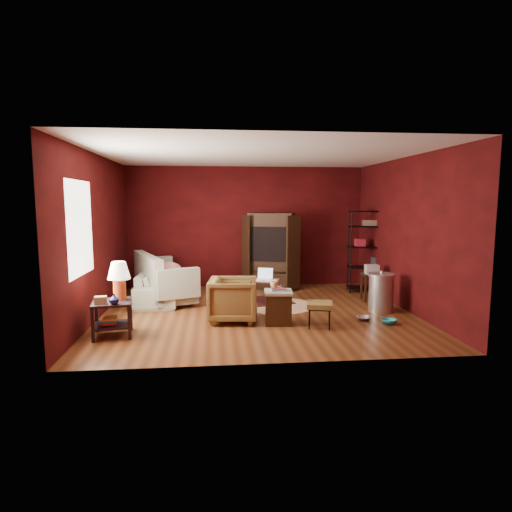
# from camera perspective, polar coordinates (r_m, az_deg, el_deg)

# --- Properties ---
(room) EXTENTS (5.54, 5.04, 2.84)m
(room) POSITION_cam_1_polar(r_m,az_deg,el_deg) (7.57, -0.14, 2.82)
(room) COLOR brown
(room) RESTS_ON ground
(sofa) EXTENTS (0.64, 2.03, 0.79)m
(sofa) POSITION_cam_1_polar(r_m,az_deg,el_deg) (8.95, -12.53, -3.18)
(sofa) COLOR gray
(sofa) RESTS_ON ground
(armchair) EXTENTS (0.81, 0.85, 0.80)m
(armchair) POSITION_cam_1_polar(r_m,az_deg,el_deg) (7.17, -3.03, -5.54)
(armchair) COLOR black
(armchair) RESTS_ON ground
(pet_bowl_steel) EXTENTS (0.26, 0.10, 0.25)m
(pet_bowl_steel) POSITION_cam_1_polar(r_m,az_deg,el_deg) (7.50, 14.19, -7.36)
(pet_bowl_steel) COLOR #B0B3B7
(pet_bowl_steel) RESTS_ON ground
(pet_bowl_turquoise) EXTENTS (0.26, 0.12, 0.25)m
(pet_bowl_turquoise) POSITION_cam_1_polar(r_m,az_deg,el_deg) (7.39, 17.33, -7.70)
(pet_bowl_turquoise) COLOR #2AACC6
(pet_bowl_turquoise) RESTS_ON ground
(vase) EXTENTS (0.18, 0.18, 0.15)m
(vase) POSITION_cam_1_polar(r_m,az_deg,el_deg) (6.47, -18.40, -5.50)
(vase) COLOR #0B0E3B
(vase) RESTS_ON side_table
(mug) EXTENTS (0.15, 0.13, 0.12)m
(mug) POSITION_cam_1_polar(r_m,az_deg,el_deg) (6.93, 2.44, -3.72)
(mug) COLOR tan
(mug) RESTS_ON hamper
(side_table) EXTENTS (0.63, 0.63, 1.10)m
(side_table) POSITION_cam_1_polar(r_m,az_deg,el_deg) (6.71, -18.21, -4.52)
(side_table) COLOR black
(side_table) RESTS_ON ground
(sofa_cushions) EXTENTS (1.48, 2.21, 0.86)m
(sofa_cushions) POSITION_cam_1_polar(r_m,az_deg,el_deg) (8.88, -12.40, -3.07)
(sofa_cushions) COLOR gray
(sofa_cushions) RESTS_ON sofa
(hamper) EXTENTS (0.49, 0.49, 0.63)m
(hamper) POSITION_cam_1_polar(r_m,az_deg,el_deg) (7.05, 2.98, -6.73)
(hamper) COLOR #3C210D
(hamper) RESTS_ON ground
(footstool) EXTENTS (0.48, 0.48, 0.40)m
(footstool) POSITION_cam_1_polar(r_m,az_deg,el_deg) (6.90, 8.49, -6.57)
(footstool) COLOR black
(footstool) RESTS_ON ground
(rug_round) EXTENTS (1.57, 1.57, 0.01)m
(rug_round) POSITION_cam_1_polar(r_m,az_deg,el_deg) (8.28, 2.85, -6.60)
(rug_round) COLOR beige
(rug_round) RESTS_ON ground
(rug_oriental) EXTENTS (1.46, 1.16, 0.01)m
(rug_oriental) POSITION_cam_1_polar(r_m,az_deg,el_deg) (8.55, 0.20, -6.08)
(rug_oriental) COLOR #431211
(rug_oriental) RESTS_ON ground
(laptop_desk) EXTENTS (0.65, 0.56, 0.69)m
(laptop_desk) POSITION_cam_1_polar(r_m,az_deg,el_deg) (8.36, 1.10, -3.53)
(laptop_desk) COLOR #A94D5B
(laptop_desk) RESTS_ON ground
(tv_armoire) EXTENTS (1.29, 0.99, 1.73)m
(tv_armoire) POSITION_cam_1_polar(r_m,az_deg,el_deg) (9.78, 2.03, 0.87)
(tv_armoire) COLOR black
(tv_armoire) RESTS_ON ground
(wire_shelving) EXTENTS (0.93, 0.51, 1.80)m
(wire_shelving) POSITION_cam_1_polar(r_m,az_deg,el_deg) (9.73, 14.89, 1.10)
(wire_shelving) COLOR black
(wire_shelving) RESTS_ON ground
(small_stand) EXTENTS (0.39, 0.39, 0.73)m
(small_stand) POSITION_cam_1_polar(r_m,az_deg,el_deg) (8.91, 15.16, -2.31)
(small_stand) COLOR black
(small_stand) RESTS_ON ground
(trash_can) EXTENTS (0.54, 0.54, 0.75)m
(trash_can) POSITION_cam_1_polar(r_m,az_deg,el_deg) (8.11, 16.31, -4.67)
(trash_can) COLOR silver
(trash_can) RESTS_ON ground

